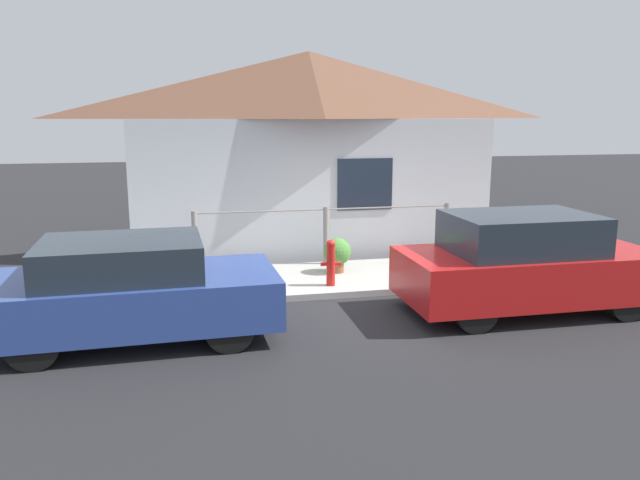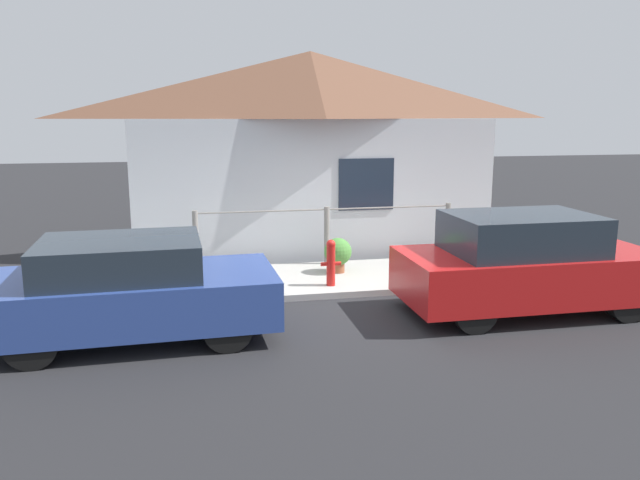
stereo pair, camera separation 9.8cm
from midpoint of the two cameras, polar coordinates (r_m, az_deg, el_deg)
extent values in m
plane|color=#262628|center=(9.95, 3.28, -5.31)|extent=(60.00, 60.00, 0.00)
cube|color=#B2AFA8|center=(10.91, 1.88, -3.50)|extent=(24.00, 2.09, 0.10)
cube|color=silver|center=(12.04, 0.31, 4.41)|extent=(7.09, 0.12, 2.77)
cube|color=#1E2838|center=(12.17, 4.48, 5.11)|extent=(1.10, 0.04, 1.00)
pyramid|color=brown|center=(12.98, -0.66, 13.98)|extent=(7.49, 2.20, 1.32)
cylinder|color=gray|center=(11.36, -11.04, -0.04)|extent=(0.10, 0.10, 1.08)
cylinder|color=gray|center=(11.63, 0.87, 0.43)|extent=(0.10, 0.10, 1.08)
cylinder|color=gray|center=(12.36, 11.79, 0.86)|extent=(0.10, 0.10, 1.08)
cylinder|color=gray|center=(11.54, 0.87, 2.82)|extent=(4.80, 0.03, 0.03)
cube|color=#2D4793|center=(8.39, -16.27, -5.13)|extent=(3.66, 1.83, 0.63)
cube|color=#232D38|center=(8.27, -17.48, -1.55)|extent=(2.03, 1.57, 0.46)
cylinder|color=black|center=(9.18, -8.99, -4.92)|extent=(0.62, 0.22, 0.61)
cylinder|color=black|center=(7.78, -8.08, -7.93)|extent=(0.62, 0.22, 0.61)
cylinder|color=black|center=(9.29, -22.92, -5.51)|extent=(0.62, 0.22, 0.61)
cylinder|color=black|center=(7.91, -24.59, -8.56)|extent=(0.62, 0.22, 0.61)
cube|color=red|center=(9.64, 18.73, -2.99)|extent=(3.72, 1.64, 0.68)
cube|color=#232D38|center=(9.44, 18.19, 0.58)|extent=(2.05, 1.45, 0.56)
cylinder|color=black|center=(10.88, 22.04, -3.05)|extent=(0.60, 0.20, 0.60)
cylinder|color=black|center=(9.79, 26.55, -5.00)|extent=(0.60, 0.20, 0.60)
cylinder|color=black|center=(9.81, 10.72, -3.93)|extent=(0.60, 0.20, 0.60)
cylinder|color=black|center=(8.59, 14.28, -6.33)|extent=(0.60, 0.20, 0.60)
cylinder|color=red|center=(10.19, 1.27, -2.37)|extent=(0.14, 0.14, 0.66)
sphere|color=red|center=(10.11, 1.28, -0.39)|extent=(0.15, 0.15, 0.15)
cylinder|color=red|center=(10.16, 0.71, -2.22)|extent=(0.13, 0.06, 0.06)
cylinder|color=red|center=(10.20, 1.84, -2.16)|extent=(0.13, 0.06, 0.06)
cylinder|color=#9E5638|center=(11.08, 1.89, -2.48)|extent=(0.24, 0.24, 0.19)
sphere|color=#4C8E3D|center=(11.02, 1.90, -1.07)|extent=(0.49, 0.49, 0.49)
camera|label=1|loc=(0.05, -89.72, 0.06)|focal=35.00mm
camera|label=2|loc=(0.05, 90.28, -0.06)|focal=35.00mm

